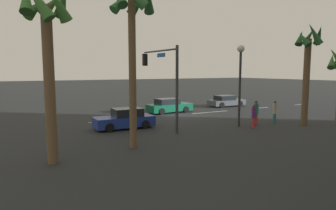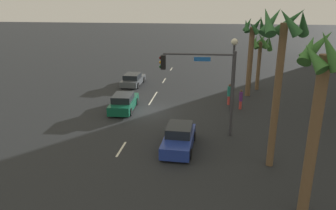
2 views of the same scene
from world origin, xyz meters
name	(u,v)px [view 1 (image 1 of 2)]	position (x,y,z in m)	size (l,w,h in m)	color
ground_plane	(178,115)	(0.00, 0.00, 0.00)	(220.00, 220.00, 0.00)	#232628
lane_stripe_0	(300,104)	(-18.00, 0.00, 0.01)	(1.96, 0.14, 0.01)	silver
lane_stripe_1	(261,108)	(-11.18, 0.00, 0.01)	(2.36, 0.14, 0.01)	silver
lane_stripe_2	(219,111)	(-5.04, 0.00, 0.01)	(2.26, 0.14, 0.01)	silver
lane_stripe_3	(202,113)	(-2.85, 0.00, 0.01)	(2.32, 0.14, 0.01)	silver
lane_stripe_4	(101,122)	(7.54, 0.00, 0.01)	(2.18, 0.14, 0.01)	silver
car_0	(125,119)	(6.81, 3.65, 0.68)	(4.42, 2.00, 1.49)	navy
car_1	(169,106)	(-0.09, -1.89, 0.67)	(4.74, 2.10, 1.45)	#0F5138
car_2	(226,101)	(-8.70, -3.18, 0.61)	(4.53, 2.05, 1.31)	#474C51
traffic_signal	(164,74)	(4.39, 5.29, 4.06)	(0.44, 5.11, 5.96)	#38383D
streetlamp	(240,70)	(-1.06, 7.30, 4.33)	(0.56, 0.56, 6.19)	#2D2D33
pedestrian_0	(254,115)	(-1.70, 8.18, 0.94)	(0.35, 0.35, 1.76)	#BF3833
pedestrian_1	(275,111)	(-4.62, 7.62, 1.00)	(0.34, 0.34, 1.85)	#1E7266
pedestrian_2	(256,112)	(-2.87, 7.24, 1.01)	(0.56, 0.56, 1.93)	#BF3833
palm_tree_0	(133,24)	(8.33, 9.09, 6.77)	(2.62, 2.67, 8.93)	brown
palm_tree_1	(308,56)	(-6.14, 9.28, 5.36)	(2.32, 2.33, 7.85)	brown
palm_tree_3	(47,34)	(12.74, 9.91, 5.88)	(2.33, 2.53, 8.19)	brown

